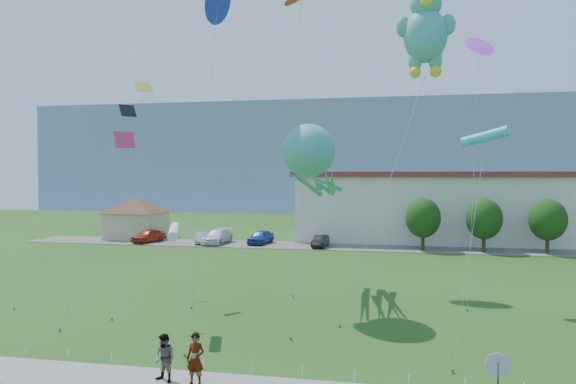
# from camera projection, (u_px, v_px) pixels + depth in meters

# --- Properties ---
(ground) EXTENTS (160.00, 160.00, 0.00)m
(ground) POSITION_uv_depth(u_px,v_px,m) (237.00, 362.00, 21.58)
(ground) COLOR #274D15
(ground) RESTS_ON ground
(parking_strip) EXTENTS (70.00, 6.00, 0.06)m
(parking_strip) POSITION_uv_depth(u_px,v_px,m) (328.00, 246.00, 55.95)
(parking_strip) COLOR #59544C
(parking_strip) RESTS_ON ground
(hill_ridge) EXTENTS (160.00, 50.00, 25.00)m
(hill_ridge) POSITION_uv_depth(u_px,v_px,m) (362.00, 157.00, 138.99)
(hill_ridge) COLOR gray
(hill_ridge) RESTS_ON ground
(pavilion) EXTENTS (9.20, 9.20, 5.00)m
(pavilion) POSITION_uv_depth(u_px,v_px,m) (137.00, 214.00, 63.23)
(pavilion) COLOR tan
(pavilion) RESTS_ON ground
(warehouse) EXTENTS (61.00, 15.00, 8.20)m
(warehouse) POSITION_uv_depth(u_px,v_px,m) (558.00, 207.00, 59.84)
(warehouse) COLOR beige
(warehouse) RESTS_ON ground
(stop_sign) EXTENTS (0.80, 0.07, 2.50)m
(stop_sign) POSITION_uv_depth(u_px,v_px,m) (498.00, 372.00, 15.62)
(stop_sign) COLOR slate
(stop_sign) RESTS_ON ground
(rope_fence) EXTENTS (26.05, 0.05, 0.50)m
(rope_fence) POSITION_uv_depth(u_px,v_px,m) (228.00, 368.00, 20.29)
(rope_fence) COLOR white
(rope_fence) RESTS_ON ground
(tree_near) EXTENTS (3.60, 3.60, 5.47)m
(tree_near) POSITION_uv_depth(u_px,v_px,m) (423.00, 218.00, 53.00)
(tree_near) COLOR #3F2B19
(tree_near) RESTS_ON ground
(tree_mid) EXTENTS (3.60, 3.60, 5.47)m
(tree_mid) POSITION_uv_depth(u_px,v_px,m) (484.00, 219.00, 51.89)
(tree_mid) COLOR #3F2B19
(tree_mid) RESTS_ON ground
(tree_far) EXTENTS (3.60, 3.60, 5.47)m
(tree_far) POSITION_uv_depth(u_px,v_px,m) (548.00, 220.00, 50.78)
(tree_far) COLOR #3F2B19
(tree_far) RESTS_ON ground
(pedestrian_left) EXTENTS (0.76, 0.55, 1.95)m
(pedestrian_left) POSITION_uv_depth(u_px,v_px,m) (195.00, 359.00, 18.95)
(pedestrian_left) COLOR gray
(pedestrian_left) RESTS_ON sidewalk
(pedestrian_right) EXTENTS (1.04, 0.92, 1.79)m
(pedestrian_right) POSITION_uv_depth(u_px,v_px,m) (165.00, 358.00, 19.25)
(pedestrian_right) COLOR gray
(pedestrian_right) RESTS_ON sidewalk
(parked_car_red) EXTENTS (3.06, 4.78, 1.51)m
(parked_car_red) POSITION_uv_depth(u_px,v_px,m) (148.00, 236.00, 59.12)
(parked_car_red) COLOR #B83116
(parked_car_red) RESTS_ON parking_strip
(parked_car_silver) EXTENTS (2.31, 4.01, 1.25)m
(parked_car_silver) POSITION_uv_depth(u_px,v_px,m) (202.00, 238.00, 58.31)
(parked_car_silver) COLOR #A9A8AF
(parked_car_silver) RESTS_ON parking_strip
(parked_car_white) EXTENTS (2.56, 5.55, 1.57)m
(parked_car_white) POSITION_uv_depth(u_px,v_px,m) (217.00, 236.00, 58.10)
(parked_car_white) COLOR white
(parked_car_white) RESTS_ON parking_strip
(parked_car_blue) EXTENTS (2.56, 4.75, 1.53)m
(parked_car_blue) POSITION_uv_depth(u_px,v_px,m) (261.00, 237.00, 57.84)
(parked_car_blue) COLOR #1C3E9C
(parked_car_blue) RESTS_ON parking_strip
(parked_car_black) EXTENTS (1.63, 3.91, 1.26)m
(parked_car_black) POSITION_uv_depth(u_px,v_px,m) (320.00, 241.00, 55.21)
(parked_car_black) COLOR black
(parked_car_black) RESTS_ON parking_strip
(octopus_kite) EXTENTS (3.13, 12.78, 10.85)m
(octopus_kite) POSITION_uv_depth(u_px,v_px,m) (311.00, 163.00, 31.12)
(octopus_kite) COLOR teal
(octopus_kite) RESTS_ON ground
(teddy_bear_kite) EXTENTS (6.77, 10.24, 20.35)m
(teddy_bear_kite) POSITION_uv_depth(u_px,v_px,m) (425.00, 29.00, 33.71)
(teddy_bear_kite) COLOR teal
(teddy_bear_kite) RESTS_ON ground
(small_kite_orange) EXTENTS (1.80, 8.86, 22.82)m
(small_kite_orange) POSITION_uv_depth(u_px,v_px,m) (301.00, 1.00, 40.12)
(small_kite_orange) COLOR #E44819
(small_kite_orange) RESTS_ON ground
(small_kite_cyan) EXTENTS (2.26, 5.86, 10.13)m
(small_kite_cyan) POSITION_uv_depth(u_px,v_px,m) (485.00, 138.00, 24.24)
(small_kite_cyan) COLOR #35B8EF
(small_kite_cyan) RESTS_ON ground
(small_kite_blue) EXTENTS (1.80, 5.08, 19.84)m
(small_kite_blue) POSITION_uv_depth(u_px,v_px,m) (217.00, 10.00, 33.56)
(small_kite_blue) COLOR blue
(small_kite_blue) RESTS_ON ground
(small_kite_pink) EXTENTS (2.03, 4.97, 10.31)m
(small_kite_pink) POSITION_uv_depth(u_px,v_px,m) (118.00, 158.00, 28.93)
(small_kite_pink) COLOR #DA3057
(small_kite_pink) RESTS_ON ground
(small_kite_white) EXTENTS (2.30, 4.78, 5.44)m
(small_kite_white) POSITION_uv_depth(u_px,v_px,m) (174.00, 232.00, 25.93)
(small_kite_white) COLOR white
(small_kite_white) RESTS_ON ground
(small_kite_purple) EXTENTS (2.62, 7.62, 17.48)m
(small_kite_purple) POSITION_uv_depth(u_px,v_px,m) (479.00, 51.00, 35.33)
(small_kite_purple) COLOR #AE35D7
(small_kite_purple) RESTS_ON ground
(small_kite_black) EXTENTS (3.66, 8.81, 12.90)m
(small_kite_black) POSITION_uv_depth(u_px,v_px,m) (116.00, 132.00, 35.91)
(small_kite_black) COLOR black
(small_kite_black) RESTS_ON ground
(small_kite_yellow) EXTENTS (2.36, 8.04, 14.28)m
(small_kite_yellow) POSITION_uv_depth(u_px,v_px,m) (140.00, 111.00, 33.84)
(small_kite_yellow) COLOR gold
(small_kite_yellow) RESTS_ON ground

